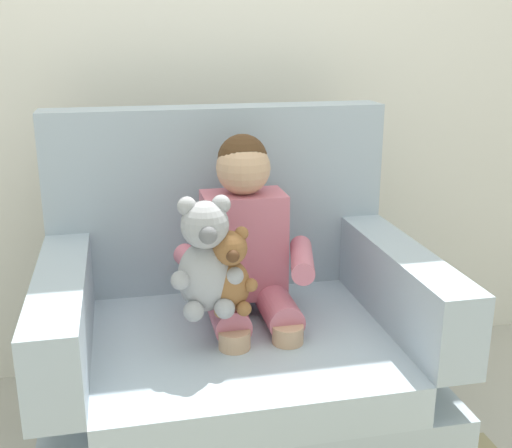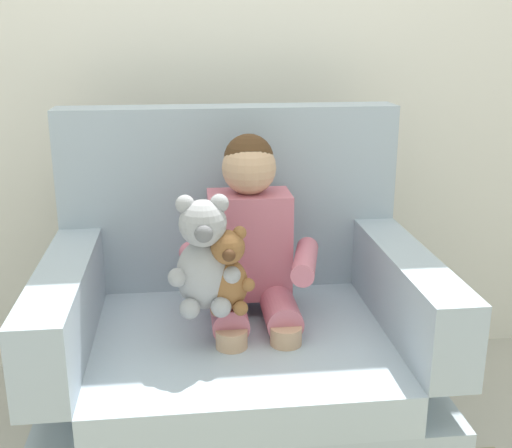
% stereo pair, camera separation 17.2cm
% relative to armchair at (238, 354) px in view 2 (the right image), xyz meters
% --- Properties ---
extents(back_wall, '(6.00, 0.10, 2.60)m').
position_rel_armchair_xyz_m(back_wall, '(0.00, 0.69, 0.95)').
color(back_wall, silver).
rests_on(back_wall, ground).
extents(armchair, '(1.16, 0.90, 1.11)m').
position_rel_armchair_xyz_m(armchair, '(0.00, 0.00, 0.00)').
color(armchair, '#9EADBC').
rests_on(armchair, ground).
extents(seated_child, '(0.45, 0.39, 0.82)m').
position_rel_armchair_xyz_m(seated_child, '(0.05, 0.02, 0.33)').
color(seated_child, '#C66B7F').
rests_on(seated_child, armchair).
extents(plush_grey, '(0.21, 0.17, 0.35)m').
position_rel_armchair_xyz_m(plush_grey, '(-0.11, -0.14, 0.39)').
color(plush_grey, '#9E9EA3').
rests_on(plush_grey, armchair).
extents(plush_brown, '(0.15, 0.12, 0.25)m').
position_rel_armchair_xyz_m(plush_brown, '(-0.04, -0.15, 0.35)').
color(plush_brown, brown).
rests_on(plush_brown, armchair).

